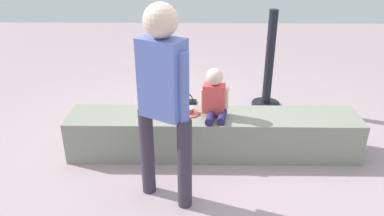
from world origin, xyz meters
The scene contains 10 objects.
ground_plane centered at (0.00, 0.00, 0.00)m, with size 12.00×12.00×0.00m, color #AA9399.
concrete_ledge centered at (0.00, 0.00, 0.21)m, with size 2.88×0.48×0.42m, color gray.
child_seated centered at (0.01, -0.01, 0.64)m, with size 0.28×0.33×0.48m.
adult_standing centered at (-0.42, -0.73, 0.99)m, with size 0.44×0.34×1.64m.
cake_plate centered at (-0.24, 0.04, 0.45)m, with size 0.22×0.22×0.07m.
gift_bag centered at (-0.53, 1.32, 0.13)m, with size 0.21×0.11×0.30m.
railing_post centered at (0.73, 1.16, 0.48)m, with size 0.36×0.36×1.24m.
water_bottle_near_gift centered at (-0.08, 1.20, 0.09)m, with size 0.07×0.07×0.19m.
party_cup_red centered at (-0.61, 0.70, 0.05)m, with size 0.07×0.07×0.10m, color red.
handbag_black_leather centered at (-0.32, 0.78, 0.13)m, with size 0.30×0.11×0.35m.
Camera 1 is at (-0.16, -3.32, 2.07)m, focal length 35.20 mm.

